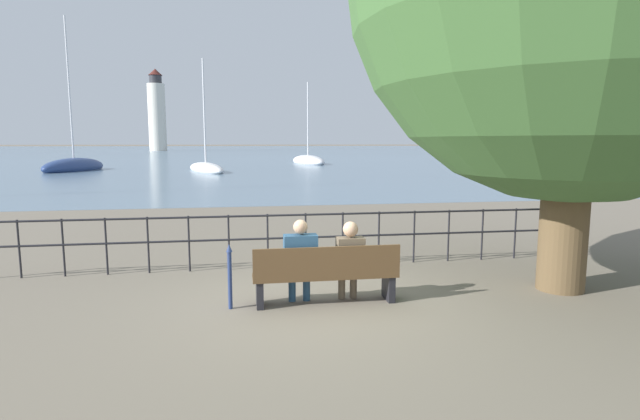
% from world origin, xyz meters
% --- Properties ---
extents(ground_plane, '(1000.00, 1000.00, 0.00)m').
position_xyz_m(ground_plane, '(0.00, 0.00, 0.00)').
color(ground_plane, '#706656').
extents(harbor_water, '(600.00, 300.00, 0.01)m').
position_xyz_m(harbor_water, '(0.00, 161.55, 0.00)').
color(harbor_water, slate).
rests_on(harbor_water, ground_plane).
extents(park_bench, '(2.17, 0.45, 0.90)m').
position_xyz_m(park_bench, '(0.00, -0.07, 0.45)').
color(park_bench, brown).
rests_on(park_bench, ground_plane).
extents(seated_person_left, '(0.49, 0.35, 1.28)m').
position_xyz_m(seated_person_left, '(-0.38, 0.01, 0.70)').
color(seated_person_left, navy).
rests_on(seated_person_left, ground_plane).
extents(seated_person_right, '(0.41, 0.35, 1.23)m').
position_xyz_m(seated_person_right, '(0.38, 0.01, 0.68)').
color(seated_person_right, brown).
rests_on(seated_person_right, ground_plane).
extents(promenade_railing, '(11.71, 0.04, 1.05)m').
position_xyz_m(promenade_railing, '(-0.00, 2.22, 0.69)').
color(promenade_railing, black).
rests_on(promenade_railing, ground_plane).
extents(closed_umbrella, '(0.09, 0.09, 0.96)m').
position_xyz_m(closed_umbrella, '(-1.41, -0.05, 0.53)').
color(closed_umbrella, navy).
rests_on(closed_umbrella, ground_plane).
extents(sailboat_0, '(4.27, 8.71, 9.40)m').
position_xyz_m(sailboat_0, '(-3.91, 35.01, 0.26)').
color(sailboat_0, white).
rests_on(sailboat_0, ground_plane).
extents(sailboat_1, '(4.47, 8.09, 13.08)m').
position_xyz_m(sailboat_1, '(-14.93, 37.75, 0.36)').
color(sailboat_1, navy).
rests_on(sailboat_1, ground_plane).
extents(sailboat_3, '(3.89, 8.85, 9.37)m').
position_xyz_m(sailboat_3, '(6.45, 48.35, 0.31)').
color(sailboat_3, silver).
rests_on(sailboat_3, ground_plane).
extents(harbor_lighthouse, '(4.68, 4.68, 22.25)m').
position_xyz_m(harbor_lighthouse, '(-23.14, 137.83, 10.35)').
color(harbor_lighthouse, silver).
rests_on(harbor_lighthouse, ground_plane).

